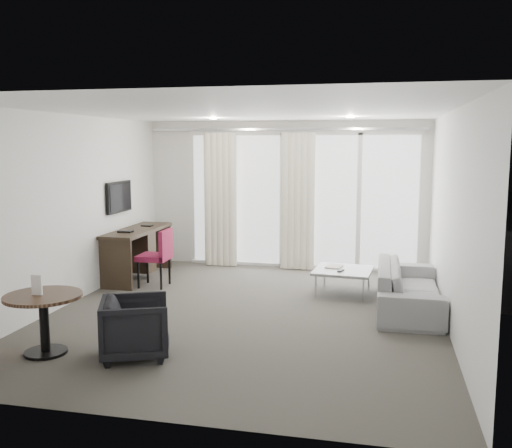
% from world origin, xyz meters
% --- Properties ---
extents(floor, '(5.00, 6.00, 0.00)m').
position_xyz_m(floor, '(0.00, 0.00, 0.00)').
color(floor, '#46443D').
rests_on(floor, ground).
extents(ceiling, '(5.00, 6.00, 0.00)m').
position_xyz_m(ceiling, '(0.00, 0.00, 2.60)').
color(ceiling, white).
rests_on(ceiling, ground).
extents(wall_left, '(0.00, 6.00, 2.60)m').
position_xyz_m(wall_left, '(-2.50, 0.00, 1.30)').
color(wall_left, silver).
rests_on(wall_left, ground).
extents(wall_right, '(0.00, 6.00, 2.60)m').
position_xyz_m(wall_right, '(2.50, 0.00, 1.30)').
color(wall_right, silver).
rests_on(wall_right, ground).
extents(wall_front, '(5.00, 0.00, 2.60)m').
position_xyz_m(wall_front, '(0.00, -3.00, 1.30)').
color(wall_front, silver).
rests_on(wall_front, ground).
extents(window_panel, '(4.00, 0.02, 2.38)m').
position_xyz_m(window_panel, '(0.30, 2.98, 1.20)').
color(window_panel, white).
rests_on(window_panel, ground).
extents(window_frame, '(4.10, 0.06, 2.44)m').
position_xyz_m(window_frame, '(0.30, 2.97, 1.20)').
color(window_frame, white).
rests_on(window_frame, ground).
extents(curtain_left, '(0.60, 0.20, 2.38)m').
position_xyz_m(curtain_left, '(-1.15, 2.82, 1.20)').
color(curtain_left, silver).
rests_on(curtain_left, ground).
extents(curtain_right, '(0.60, 0.20, 2.38)m').
position_xyz_m(curtain_right, '(0.25, 2.82, 1.20)').
color(curtain_right, silver).
rests_on(curtain_right, ground).
extents(curtain_track, '(4.80, 0.04, 0.04)m').
position_xyz_m(curtain_track, '(0.00, 2.82, 2.45)').
color(curtain_track, '#B2B2B7').
rests_on(curtain_track, ceiling).
extents(downlight_a, '(0.12, 0.12, 0.02)m').
position_xyz_m(downlight_a, '(-0.90, 1.60, 2.59)').
color(downlight_a, '#FFE0B2').
rests_on(downlight_a, ceiling).
extents(downlight_b, '(0.12, 0.12, 0.02)m').
position_xyz_m(downlight_b, '(1.20, 1.60, 2.59)').
color(downlight_b, '#FFE0B2').
rests_on(downlight_b, ceiling).
extents(desk, '(0.54, 1.74, 0.81)m').
position_xyz_m(desk, '(-2.21, 1.57, 0.41)').
color(desk, black).
rests_on(desk, floor).
extents(tv, '(0.05, 0.80, 0.50)m').
position_xyz_m(tv, '(-2.46, 1.45, 1.35)').
color(tv, black).
rests_on(tv, wall_left).
extents(desk_chair, '(0.49, 0.46, 0.90)m').
position_xyz_m(desk_chair, '(-1.74, 1.11, 0.45)').
color(desk_chair, maroon).
rests_on(desk_chair, floor).
extents(round_table, '(0.96, 0.96, 0.64)m').
position_xyz_m(round_table, '(-1.73, -1.85, 0.32)').
color(round_table, '#382518').
rests_on(round_table, floor).
extents(menu_card, '(0.12, 0.02, 0.21)m').
position_xyz_m(menu_card, '(-1.78, -1.88, 0.72)').
color(menu_card, white).
rests_on(menu_card, round_table).
extents(tub_armchair, '(0.89, 0.88, 0.63)m').
position_xyz_m(tub_armchair, '(-0.76, -1.73, 0.31)').
color(tub_armchair, black).
rests_on(tub_armchair, floor).
extents(coffee_table, '(0.89, 0.89, 0.37)m').
position_xyz_m(coffee_table, '(1.16, 1.28, 0.18)').
color(coffee_table, gray).
rests_on(coffee_table, floor).
extents(remote, '(0.10, 0.17, 0.02)m').
position_xyz_m(remote, '(1.14, 1.14, 0.36)').
color(remote, black).
rests_on(remote, coffee_table).
extents(magazine, '(0.24, 0.28, 0.01)m').
position_xyz_m(magazine, '(1.02, 1.41, 0.36)').
color(magazine, gray).
rests_on(magazine, coffee_table).
extents(sofa, '(0.81, 2.08, 0.61)m').
position_xyz_m(sofa, '(2.07, 0.68, 0.30)').
color(sofa, gray).
rests_on(sofa, floor).
extents(terrace_slab, '(5.60, 3.00, 0.12)m').
position_xyz_m(terrace_slab, '(0.30, 4.50, -0.06)').
color(terrace_slab, '#4D4D50').
rests_on(terrace_slab, ground).
extents(rattan_chair_a, '(0.66, 0.66, 0.80)m').
position_xyz_m(rattan_chair_a, '(0.83, 3.72, 0.40)').
color(rattan_chair_a, brown).
rests_on(rattan_chair_a, terrace_slab).
extents(rattan_chair_b, '(0.62, 0.62, 0.81)m').
position_xyz_m(rattan_chair_b, '(1.71, 4.75, 0.40)').
color(rattan_chair_b, brown).
rests_on(rattan_chair_b, terrace_slab).
extents(rattan_table, '(0.72, 0.72, 0.54)m').
position_xyz_m(rattan_table, '(1.72, 4.15, 0.27)').
color(rattan_table, brown).
rests_on(rattan_table, terrace_slab).
extents(balustrade, '(5.50, 0.06, 1.05)m').
position_xyz_m(balustrade, '(0.30, 5.95, 0.50)').
color(balustrade, '#B2B2B7').
rests_on(balustrade, terrace_slab).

